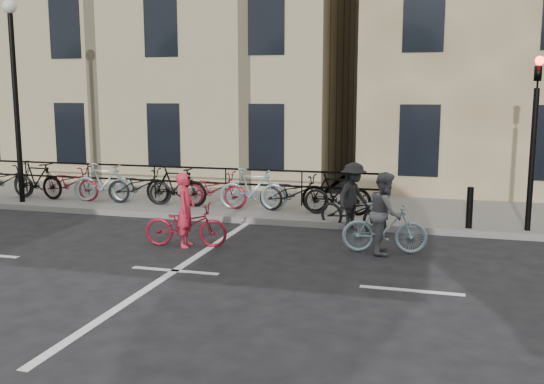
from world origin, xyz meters
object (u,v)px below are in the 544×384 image
(cyclist_grey, at_px, (385,221))
(cyclist_dark, at_px, (353,205))
(cyclist_pink, at_px, (186,221))
(lamp_post, at_px, (14,76))
(traffic_light, at_px, (535,122))

(cyclist_grey, xyz_separation_m, cyclist_dark, (-0.85, 1.70, -0.03))
(cyclist_pink, height_order, cyclist_grey, cyclist_grey)
(lamp_post, bearing_deg, cyclist_dark, -3.17)
(cyclist_pink, bearing_deg, traffic_light, -76.90)
(cyclist_grey, bearing_deg, cyclist_dark, 19.71)
(traffic_light, relative_size, cyclist_dark, 2.14)
(lamp_post, relative_size, cyclist_dark, 2.90)
(traffic_light, bearing_deg, lamp_post, 179.73)
(traffic_light, height_order, cyclist_grey, traffic_light)
(cyclist_grey, bearing_deg, traffic_light, -59.90)
(traffic_light, distance_m, cyclist_pink, 7.48)
(traffic_light, xyz_separation_m, cyclist_pink, (-6.71, -2.68, -1.94))
(lamp_post, bearing_deg, traffic_light, -0.27)
(lamp_post, bearing_deg, cyclist_grey, -12.54)
(lamp_post, height_order, cyclist_dark, lamp_post)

